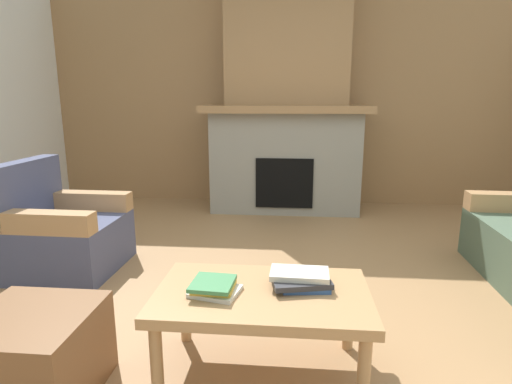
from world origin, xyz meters
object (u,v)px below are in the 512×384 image
(fireplace, at_px, (286,111))
(ottoman, at_px, (34,356))
(coffee_table, at_px, (262,302))
(armchair, at_px, (62,233))

(fireplace, relative_size, ottoman, 5.19)
(coffee_table, distance_m, ottoman, 1.04)
(fireplace, height_order, armchair, fireplace)
(fireplace, xyz_separation_m, coffee_table, (-0.04, -3.15, -0.79))
(fireplace, relative_size, coffee_table, 2.70)
(coffee_table, bearing_deg, fireplace, 89.33)
(armchair, bearing_deg, fireplace, 50.54)
(coffee_table, bearing_deg, ottoman, -165.38)
(armchair, distance_m, ottoman, 1.52)
(armchair, height_order, ottoman, armchair)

